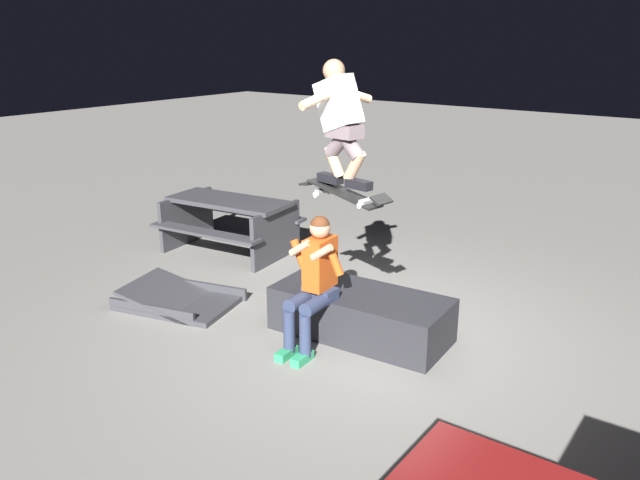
% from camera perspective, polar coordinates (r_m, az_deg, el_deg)
% --- Properties ---
extents(ground_plane, '(40.00, 40.00, 0.00)m').
position_cam_1_polar(ground_plane, '(6.65, 4.20, -8.09)').
color(ground_plane, gray).
extents(ledge_box_main, '(1.82, 0.89, 0.46)m').
position_cam_1_polar(ledge_box_main, '(6.47, 3.63, -6.61)').
color(ledge_box_main, '#28282D').
rests_on(ledge_box_main, ground).
extents(person_sitting_on_ledge, '(0.59, 0.76, 1.29)m').
position_cam_1_polar(person_sitting_on_ledge, '(6.06, -0.53, -3.36)').
color(person_sitting_on_ledge, '#2D3856').
rests_on(person_sitting_on_ledge, ground).
extents(skateboard, '(1.04, 0.36, 0.16)m').
position_cam_1_polar(skateboard, '(5.92, 2.15, 4.19)').
color(skateboard, black).
extents(skater_airborne, '(0.63, 0.89, 1.12)m').
position_cam_1_polar(skater_airborne, '(5.83, 1.82, 10.86)').
color(skater_airborne, black).
extents(kicker_ramp, '(1.36, 1.10, 0.31)m').
position_cam_1_polar(kicker_ramp, '(7.37, -12.42, -5.34)').
color(kicker_ramp, '#38383D').
rests_on(kicker_ramp, ground).
extents(picnic_table_back, '(1.84, 1.53, 0.75)m').
position_cam_1_polar(picnic_table_back, '(8.91, -8.09, 2.06)').
color(picnic_table_back, '#38383D').
rests_on(picnic_table_back, ground).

